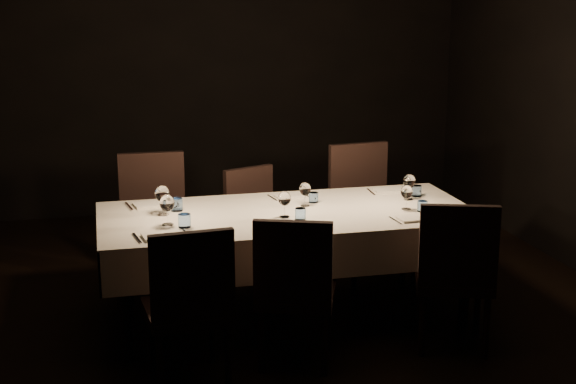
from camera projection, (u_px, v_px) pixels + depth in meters
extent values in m
cube|color=black|center=(288.00, 318.00, 5.59)|extent=(5.00, 6.00, 0.01)
cube|color=black|center=(219.00, 64.00, 8.06)|extent=(5.00, 0.01, 3.00)
cube|color=black|center=(521.00, 234.00, 2.39)|extent=(5.00, 0.01, 3.00)
cube|color=black|center=(288.00, 216.00, 5.41)|extent=(2.40, 1.00, 0.04)
cylinder|color=black|center=(125.00, 306.00, 4.85)|extent=(0.07, 0.07, 0.71)
cylinder|color=black|center=(120.00, 262.00, 5.65)|extent=(0.07, 0.07, 0.71)
cylinder|color=black|center=(465.00, 276.00, 5.36)|extent=(0.07, 0.07, 0.71)
cylinder|color=black|center=(417.00, 240.00, 6.15)|extent=(0.07, 0.07, 0.71)
cube|color=beige|center=(288.00, 213.00, 5.41)|extent=(2.52, 1.12, 0.01)
cube|color=beige|center=(271.00, 212.00, 5.96)|extent=(2.52, 0.01, 0.28)
cube|color=beige|center=(309.00, 259.00, 4.92)|extent=(2.52, 0.01, 0.28)
cube|color=beige|center=(458.00, 221.00, 5.72)|extent=(0.01, 1.12, 0.28)
cube|color=beige|center=(99.00, 247.00, 5.16)|extent=(0.01, 1.12, 0.28)
cylinder|color=black|center=(212.00, 331.00, 4.86)|extent=(0.04, 0.04, 0.40)
cylinder|color=black|center=(228.00, 358.00, 4.51)|extent=(0.04, 0.04, 0.40)
cylinder|color=black|center=(150.00, 340.00, 4.75)|extent=(0.04, 0.04, 0.40)
cylinder|color=black|center=(161.00, 368.00, 4.39)|extent=(0.04, 0.04, 0.40)
cube|color=black|center=(187.00, 311.00, 4.57)|extent=(0.50, 0.50, 0.06)
cube|color=black|center=(193.00, 276.00, 4.32)|extent=(0.46, 0.09, 0.50)
cube|color=silver|center=(163.00, 236.00, 4.85)|extent=(0.26, 0.19, 0.02)
cube|color=silver|center=(137.00, 238.00, 4.81)|extent=(0.05, 0.22, 0.01)
cube|color=silver|center=(188.00, 235.00, 4.88)|extent=(0.05, 0.22, 0.01)
cylinder|color=#B4D0F2|center=(184.00, 221.00, 5.04)|extent=(0.08, 0.08, 0.09)
cylinder|color=white|center=(168.00, 224.00, 5.11)|extent=(0.07, 0.07, 0.00)
cylinder|color=white|center=(168.00, 217.00, 5.09)|extent=(0.01, 0.01, 0.09)
ellipsoid|color=white|center=(167.00, 203.00, 5.07)|extent=(0.10, 0.10, 0.11)
cylinder|color=black|center=(329.00, 320.00, 5.05)|extent=(0.04, 0.04, 0.40)
cylinder|color=black|center=(324.00, 345.00, 4.69)|extent=(0.04, 0.04, 0.40)
cylinder|color=black|center=(270.00, 317.00, 5.09)|extent=(0.04, 0.04, 0.40)
cylinder|color=black|center=(261.00, 342.00, 4.73)|extent=(0.04, 0.04, 0.40)
cube|color=black|center=(296.00, 295.00, 4.83)|extent=(0.58, 0.58, 0.06)
cube|color=black|center=(293.00, 263.00, 4.58)|extent=(0.44, 0.20, 0.49)
cube|color=silver|center=(286.00, 227.00, 5.02)|extent=(0.23, 0.16, 0.02)
cube|color=silver|center=(265.00, 230.00, 4.99)|extent=(0.04, 0.19, 0.01)
cube|color=silver|center=(307.00, 227.00, 5.05)|extent=(0.04, 0.19, 0.01)
cylinder|color=#B4D0F2|center=(300.00, 214.00, 5.21)|extent=(0.07, 0.07, 0.08)
cylinder|color=white|center=(285.00, 217.00, 5.28)|extent=(0.07, 0.07, 0.00)
cylinder|color=white|center=(284.00, 210.00, 5.27)|extent=(0.01, 0.01, 0.08)
ellipsoid|color=white|center=(284.00, 198.00, 5.25)|extent=(0.09, 0.09, 0.10)
cylinder|color=black|center=(477.00, 304.00, 5.28)|extent=(0.04, 0.04, 0.41)
cylinder|color=black|center=(486.00, 328.00, 4.91)|extent=(0.04, 0.04, 0.41)
cylinder|color=black|center=(418.00, 302.00, 5.32)|extent=(0.04, 0.04, 0.41)
cylinder|color=black|center=(422.00, 325.00, 4.94)|extent=(0.04, 0.04, 0.41)
cube|color=black|center=(453.00, 280.00, 5.06)|extent=(0.59, 0.59, 0.06)
cube|color=black|center=(459.00, 246.00, 4.79)|extent=(0.46, 0.20, 0.51)
cube|color=silver|center=(414.00, 219.00, 5.21)|extent=(0.21, 0.14, 0.01)
cube|color=silver|center=(395.00, 221.00, 5.19)|extent=(0.03, 0.19, 0.01)
cube|color=silver|center=(433.00, 218.00, 5.24)|extent=(0.03, 0.19, 0.01)
cylinder|color=#B4D0F2|center=(422.00, 206.00, 5.41)|extent=(0.07, 0.07, 0.07)
cylinder|color=white|center=(406.00, 209.00, 5.47)|extent=(0.06, 0.06, 0.00)
cylinder|color=white|center=(406.00, 203.00, 5.46)|extent=(0.01, 0.01, 0.08)
ellipsoid|color=white|center=(407.00, 192.00, 5.44)|extent=(0.08, 0.08, 0.09)
cylinder|color=black|center=(130.00, 276.00, 5.78)|extent=(0.04, 0.04, 0.43)
cylinder|color=black|center=(128.00, 258.00, 6.17)|extent=(0.04, 0.04, 0.43)
cylinder|color=black|center=(187.00, 271.00, 5.87)|extent=(0.04, 0.04, 0.43)
cylinder|color=black|center=(182.00, 254.00, 6.26)|extent=(0.04, 0.04, 0.43)
cube|color=black|center=(155.00, 233.00, 5.96)|extent=(0.50, 0.50, 0.06)
cube|color=black|center=(152.00, 187.00, 6.09)|extent=(0.49, 0.06, 0.54)
cube|color=silver|center=(152.00, 204.00, 5.56)|extent=(0.27, 0.20, 0.02)
cube|color=silver|center=(129.00, 206.00, 5.53)|extent=(0.05, 0.22, 0.01)
cube|color=silver|center=(174.00, 204.00, 5.60)|extent=(0.05, 0.22, 0.01)
cylinder|color=#B4D0F2|center=(177.00, 205.00, 5.42)|extent=(0.08, 0.08, 0.09)
cylinder|color=white|center=(163.00, 215.00, 5.33)|extent=(0.08, 0.08, 0.00)
cylinder|color=white|center=(163.00, 207.00, 5.32)|extent=(0.01, 0.01, 0.09)
ellipsoid|color=white|center=(162.00, 194.00, 5.30)|extent=(0.10, 0.10, 0.11)
cylinder|color=black|center=(255.00, 270.00, 5.98)|extent=(0.04, 0.04, 0.37)
cylinder|color=black|center=(231.00, 258.00, 6.26)|extent=(0.04, 0.04, 0.37)
cylinder|color=black|center=(293.00, 262.00, 6.17)|extent=(0.04, 0.04, 0.37)
cylinder|color=black|center=(268.00, 250.00, 6.45)|extent=(0.04, 0.04, 0.37)
cube|color=black|center=(262.00, 234.00, 6.16)|extent=(0.55, 0.55, 0.06)
cube|color=black|center=(249.00, 196.00, 6.25)|extent=(0.41, 0.20, 0.46)
cube|color=silver|center=(290.00, 196.00, 5.78)|extent=(0.22, 0.16, 0.01)
cube|color=silver|center=(272.00, 198.00, 5.76)|extent=(0.04, 0.18, 0.01)
cube|color=silver|center=(307.00, 196.00, 5.81)|extent=(0.04, 0.18, 0.01)
cylinder|color=#B4D0F2|center=(314.00, 197.00, 5.64)|extent=(0.07, 0.07, 0.07)
cylinder|color=white|center=(305.00, 206.00, 5.55)|extent=(0.06, 0.06, 0.00)
cylinder|color=white|center=(305.00, 200.00, 5.54)|extent=(0.01, 0.01, 0.08)
ellipsoid|color=white|center=(305.00, 189.00, 5.52)|extent=(0.08, 0.08, 0.09)
cylinder|color=black|center=(355.00, 260.00, 6.12)|extent=(0.04, 0.04, 0.43)
cylinder|color=black|center=(334.00, 244.00, 6.50)|extent=(0.04, 0.04, 0.43)
cylinder|color=black|center=(403.00, 254.00, 6.26)|extent=(0.04, 0.04, 0.43)
cylinder|color=black|center=(380.00, 239.00, 6.64)|extent=(0.04, 0.04, 0.43)
cube|color=black|center=(368.00, 219.00, 6.32)|extent=(0.54, 0.54, 0.06)
cube|color=black|center=(358.00, 176.00, 6.45)|extent=(0.50, 0.10, 0.54)
cube|color=silver|center=(389.00, 190.00, 5.96)|extent=(0.23, 0.15, 0.02)
cube|color=silver|center=(371.00, 192.00, 5.92)|extent=(0.03, 0.20, 0.01)
cube|color=silver|center=(407.00, 190.00, 5.99)|extent=(0.02, 0.20, 0.01)
cylinder|color=#B4D0F2|center=(416.00, 191.00, 5.81)|extent=(0.07, 0.07, 0.08)
cylinder|color=white|center=(409.00, 199.00, 5.72)|extent=(0.07, 0.07, 0.00)
cylinder|color=white|center=(409.00, 193.00, 5.71)|extent=(0.01, 0.01, 0.09)
ellipsoid|color=white|center=(409.00, 181.00, 5.69)|extent=(0.09, 0.09, 0.10)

